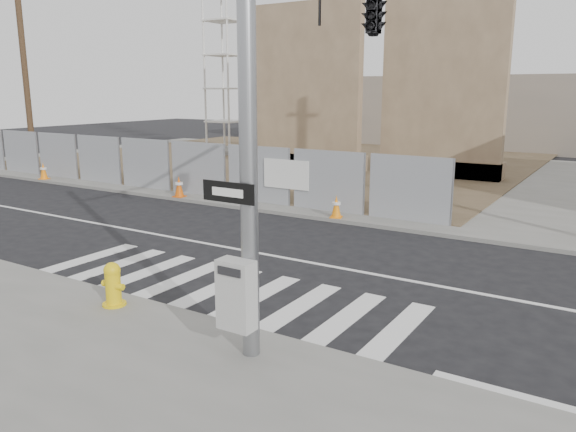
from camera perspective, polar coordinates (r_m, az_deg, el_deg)
The scene contains 13 objects.
ground at distance 13.89m, azimuth -0.58°, elevation -4.25°, with size 100.00×100.00×0.00m, color black.
sidewalk_far at distance 26.50m, azimuth 15.95°, elevation 3.55°, with size 50.00×20.00×0.12m, color slate.
signal_pole at distance 10.29m, azimuth 5.21°, elevation 16.73°, with size 0.96×5.87×7.00m.
chain_link_fence at distance 23.77m, azimuth -14.63°, elevation 5.22°, with size 24.60×0.04×2.00m, color gray.
concrete_wall_left at distance 28.11m, azimuth 1.75°, elevation 11.33°, with size 6.00×1.30×8.00m.
concrete_wall_right at distance 26.42m, azimuth 15.39°, elevation 10.80°, with size 5.50×1.30×8.00m.
crane_tower at distance 36.20m, azimuth -6.56°, elevation 20.52°, with size 2.60×2.60×18.15m.
utility_pole_left at distance 30.21m, azimuth -25.22°, elevation 13.73°, with size 1.60×0.28×10.00m.
fire_hydrant at distance 10.96m, azimuth -17.36°, elevation -6.63°, with size 0.53×0.53×0.83m.
traffic_cone_a at distance 27.58m, azimuth -23.58°, elevation 4.21°, with size 0.49×0.49×0.74m.
traffic_cone_b at distance 24.82m, azimuth -15.77°, elevation 3.84°, with size 0.38×0.38×0.63m.
traffic_cone_c at distance 21.41m, azimuth -11.01°, elevation 2.94°, with size 0.45×0.45×0.79m.
traffic_cone_d at distance 17.66m, azimuth 4.93°, elevation 0.94°, with size 0.46×0.46×0.71m.
Camera 1 is at (7.15, -11.20, 4.05)m, focal length 35.00 mm.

